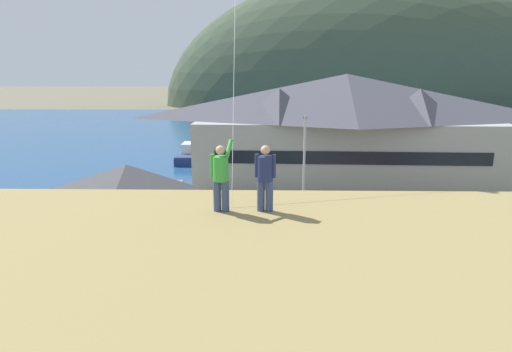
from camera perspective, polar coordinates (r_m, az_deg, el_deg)
The scene contains 22 objects.
ground_plane at distance 20.60m, azimuth 0.55°, elevation -16.20°, with size 600.00×600.00×0.00m, color #66604C.
parking_lot_pad at distance 25.03m, azimuth 0.68°, elevation -10.37°, with size 40.00×20.00×0.10m, color gray.
bay_water at distance 78.52m, azimuth 1.05°, elevation 6.25°, with size 360.00×84.00×0.03m, color navy.
far_hill_west_ridge at distance 142.91m, azimuth 14.76°, elevation 9.19°, with size 128.95×60.14×79.19m, color #3D4C38.
far_hill_east_peak at distance 153.75m, azimuth 27.09°, elevation 8.45°, with size 145.21×48.01×49.52m, color #2D3D33.
harbor_lodge at distance 40.41m, azimuth 11.83°, elevation 6.49°, with size 29.00×10.95×10.13m.
storage_shed_near_lot at distance 28.64m, azimuth -16.74°, elevation -2.84°, with size 7.08×5.18×4.60m.
storage_shed_waterside at distance 41.83m, azimuth 5.37°, elevation 3.17°, with size 5.12×5.58×5.07m.
wharf_dock at distance 53.86m, azimuth -4.20°, elevation 3.10°, with size 3.20×15.26×0.70m.
moored_boat_wharfside at distance 56.38m, azimuth -7.29°, elevation 3.89°, with size 2.39×5.95×2.16m.
moored_boat_outer_mooring at distance 55.96m, azimuth -0.42°, elevation 3.92°, with size 3.03×7.29×2.16m.
moored_boat_inner_slip at distance 51.62m, azimuth -8.60°, elevation 2.93°, with size 2.71×8.38×2.16m.
parked_car_lone_by_shed at distance 29.27m, azimuth 24.12°, elevation -5.85°, with size 4.28×2.21×1.82m.
parked_car_corner_spot at distance 26.79m, azimuth 4.79°, elevation -6.42°, with size 4.31×2.28×1.82m.
parked_car_front_row_end at distance 23.10m, azimuth 23.20°, elevation -10.95°, with size 4.31×2.27×1.82m.
parked_car_mid_row_center at distance 30.08m, azimuth -27.59°, elevation -5.71°, with size 4.32×2.30×1.82m.
parked_car_back_row_left at distance 20.71m, azimuth -5.02°, elevation -12.73°, with size 4.23×2.10×1.82m.
parked_car_mid_row_far at distance 21.88m, azimuth -21.79°, elevation -12.21°, with size 4.27×2.18×1.82m.
parked_car_mid_row_near at distance 26.25m, azimuth -6.57°, elevation -6.90°, with size 4.33×2.32×1.82m.
parking_light_pole at distance 29.14m, azimuth 6.45°, elevation 1.84°, with size 0.24×0.78×7.33m.
person_kite_flyer at distance 10.96m, azimuth -4.74°, elevation 0.04°, with size 0.58×0.63×1.86m.
person_companion at distance 10.93m, azimuth 1.24°, elevation -0.04°, with size 0.54×0.40×1.74m.
Camera 1 is at (0.18, -17.84, 10.29)m, focal length 29.83 mm.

